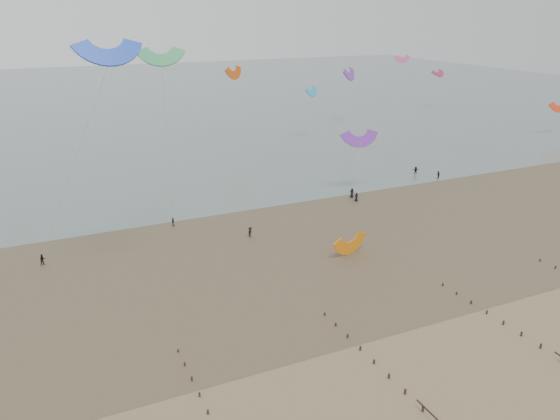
# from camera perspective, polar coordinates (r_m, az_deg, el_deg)

# --- Properties ---
(ground) EXTENTS (500.00, 500.00, 0.00)m
(ground) POSITION_cam_1_polar(r_m,az_deg,el_deg) (56.94, 7.16, -17.44)
(ground) COLOR brown
(ground) RESTS_ON ground
(sea_and_shore) EXTENTS (500.00, 665.00, 0.03)m
(sea_and_shore) POSITION_cam_1_polar(r_m,az_deg,el_deg) (82.70, -7.88, -4.76)
(sea_and_shore) COLOR #475654
(sea_and_shore) RESTS_ON ground
(kitesurfers) EXTENTS (112.58, 19.38, 1.89)m
(kitesurfers) POSITION_cam_1_polar(r_m,az_deg,el_deg) (101.35, 1.92, 0.72)
(kitesurfers) COLOR black
(kitesurfers) RESTS_ON ground
(grounded_kite) EXTENTS (6.83, 5.94, 3.20)m
(grounded_kite) POSITION_cam_1_polar(r_m,az_deg,el_deg) (83.32, 7.33, -4.54)
(grounded_kite) COLOR orange
(grounded_kite) RESTS_ON ground
(kites_airborne) EXTENTS (224.84, 118.50, 37.25)m
(kites_airborne) POSITION_cam_1_polar(r_m,az_deg,el_deg) (131.31, -16.90, 14.64)
(kites_airborne) COLOR purple
(kites_airborne) RESTS_ON ground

